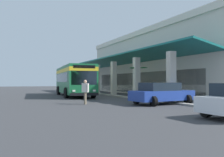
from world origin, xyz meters
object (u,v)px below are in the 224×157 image
object	(u,v)px
pedestrian	(85,91)
potted_palm	(139,90)
parked_sedan_blue	(161,93)
transit_bus	(74,79)

from	to	relation	value
pedestrian	potted_palm	size ratio (longest dim) A/B	0.53
potted_palm	parked_sedan_blue	bearing A→B (deg)	-17.99
pedestrian	potted_palm	xyz separation A→B (m)	(-4.71, 6.93, -0.17)
transit_bus	parked_sedan_blue	size ratio (longest dim) A/B	2.49
parked_sedan_blue	pedestrian	xyz separation A→B (m)	(-2.10, -4.72, 0.17)
parked_sedan_blue	potted_palm	distance (m)	7.16
parked_sedan_blue	pedestrian	world-z (taller)	pedestrian
transit_bus	pedestrian	world-z (taller)	transit_bus
pedestrian	potted_palm	world-z (taller)	potted_palm
transit_bus	pedestrian	bearing A→B (deg)	-10.54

